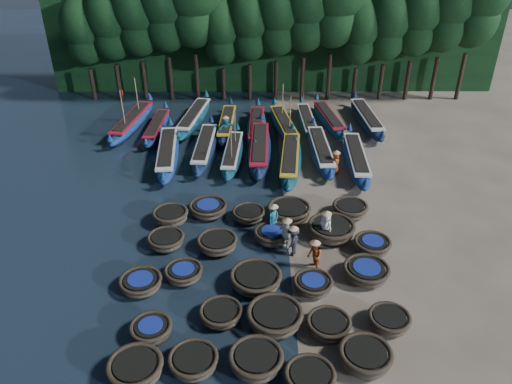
{
  "coord_description": "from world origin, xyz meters",
  "views": [
    {
      "loc": [
        -1.72,
        -22.39,
        15.81
      ],
      "look_at": [
        -1.68,
        1.74,
        1.3
      ],
      "focal_mm": 35.0,
      "sensor_mm": 36.0,
      "label": 1
    }
  ],
  "objects_px": {
    "coracle_8": "(329,325)",
    "coracle_23": "(289,212)",
    "long_boat_5": "(260,148)",
    "long_boat_9": "(132,122)",
    "fisherman_4": "(287,233)",
    "fisherman_1": "(273,219)",
    "coracle_14": "(366,272)",
    "coracle_22": "(249,214)",
    "coracle_9": "(389,320)",
    "coracle_21": "(208,208)",
    "coracle_13": "(313,284)",
    "coracle_19": "(372,245)",
    "coracle_5": "(151,330)",
    "long_boat_16": "(328,119)",
    "coracle_24": "(350,210)",
    "long_boat_10": "(157,127)",
    "long_boat_2": "(167,153)",
    "fisherman_5": "(226,128)",
    "fisherman_3": "(293,241)",
    "long_boat_14": "(284,125)",
    "coracle_4": "(365,357)",
    "long_boat_15": "(307,121)",
    "coracle_17": "(272,235)",
    "coracle_7": "(275,317)",
    "coracle_16": "(217,243)",
    "fisherman_6": "(336,162)",
    "long_boat_3": "(205,148)",
    "coracle_3": "(310,378)",
    "long_boat_4": "(233,154)",
    "fisherman_0": "(326,226)",
    "long_boat_12": "(227,124)",
    "coracle_6": "(221,314)",
    "long_boat_8": "(356,159)",
    "fisherman_2": "(314,255)",
    "long_boat_7": "(321,151)",
    "coracle_1": "(193,361)",
    "coracle_2": "(256,360)",
    "coracle_12": "(256,279)",
    "coracle_0": "(136,369)"
  },
  "relations": [
    {
      "from": "long_boat_9",
      "to": "fisherman_3",
      "type": "relative_size",
      "value": 4.63
    },
    {
      "from": "coracle_13",
      "to": "coracle_19",
      "type": "distance_m",
      "value": 4.38
    },
    {
      "from": "coracle_24",
      "to": "long_boat_15",
      "type": "distance_m",
      "value": 12.67
    },
    {
      "from": "coracle_9",
      "to": "coracle_12",
      "type": "bearing_deg",
      "value": 155.63
    },
    {
      "from": "coracle_4",
      "to": "fisherman_1",
      "type": "bearing_deg",
      "value": 110.62
    },
    {
      "from": "long_boat_2",
      "to": "fisherman_5",
      "type": "xyz_separation_m",
      "value": [
        3.82,
        3.47,
        0.33
      ]
    },
    {
      "from": "coracle_0",
      "to": "long_boat_14",
      "type": "height_order",
      "value": "long_boat_14"
    },
    {
      "from": "coracle_5",
      "to": "long_boat_16",
      "type": "xyz_separation_m",
      "value": [
        10.07,
        21.99,
        0.11
      ]
    },
    {
      "from": "coracle_13",
      "to": "coracle_4",
      "type": "bearing_deg",
      "value": -69.41
    },
    {
      "from": "fisherman_3",
      "to": "fisherman_6",
      "type": "height_order",
      "value": "fisherman_3"
    },
    {
      "from": "coracle_5",
      "to": "long_boat_10",
      "type": "xyz_separation_m",
      "value": [
        -3.21,
        20.48,
        0.08
      ]
    },
    {
      "from": "coracle_3",
      "to": "long_boat_14",
      "type": "xyz_separation_m",
      "value": [
        0.19,
        23.1,
        0.14
      ]
    },
    {
      "from": "long_boat_2",
      "to": "fisherman_2",
      "type": "xyz_separation_m",
      "value": [
        8.83,
        -11.55,
        0.3
      ]
    },
    {
      "from": "coracle_9",
      "to": "fisherman_0",
      "type": "height_order",
      "value": "fisherman_0"
    },
    {
      "from": "coracle_19",
      "to": "coracle_23",
      "type": "relative_size",
      "value": 0.89
    },
    {
      "from": "coracle_7",
      "to": "coracle_8",
      "type": "xyz_separation_m",
      "value": [
        2.23,
        -0.36,
        -0.1
      ]
    },
    {
      "from": "coracle_12",
      "to": "fisherman_2",
      "type": "distance_m",
      "value": 3.11
    },
    {
      "from": "coracle_16",
      "to": "long_boat_9",
      "type": "height_order",
      "value": "long_boat_9"
    },
    {
      "from": "coracle_1",
      "to": "long_boat_15",
      "type": "relative_size",
      "value": 0.32
    },
    {
      "from": "fisherman_3",
      "to": "fisherman_4",
      "type": "bearing_deg",
      "value": -120.83
    },
    {
      "from": "long_boat_14",
      "to": "coracle_23",
      "type": "bearing_deg",
      "value": -100.75
    },
    {
      "from": "long_boat_3",
      "to": "long_boat_15",
      "type": "distance_m",
      "value": 8.98
    },
    {
      "from": "coracle_17",
      "to": "long_boat_15",
      "type": "distance_m",
      "value": 15.34
    },
    {
      "from": "coracle_21",
      "to": "long_boat_3",
      "type": "bearing_deg",
      "value": 96.35
    },
    {
      "from": "coracle_9",
      "to": "coracle_21",
      "type": "bearing_deg",
      "value": 133.85
    },
    {
      "from": "coracle_4",
      "to": "long_boat_16",
      "type": "distance_m",
      "value": 23.49
    },
    {
      "from": "fisherman_5",
      "to": "coracle_2",
      "type": "bearing_deg",
      "value": -122.92
    },
    {
      "from": "coracle_6",
      "to": "long_boat_8",
      "type": "relative_size",
      "value": 0.25
    },
    {
      "from": "coracle_8",
      "to": "coracle_23",
      "type": "relative_size",
      "value": 0.77
    },
    {
      "from": "long_boat_12",
      "to": "fisherman_6",
      "type": "height_order",
      "value": "fisherman_6"
    },
    {
      "from": "coracle_19",
      "to": "fisherman_1",
      "type": "relative_size",
      "value": 1.11
    },
    {
      "from": "fisherman_3",
      "to": "long_boat_14",
      "type": "bearing_deg",
      "value": -152.01
    },
    {
      "from": "coracle_8",
      "to": "fisherman_4",
      "type": "bearing_deg",
      "value": 104.22
    },
    {
      "from": "coracle_3",
      "to": "coracle_19",
      "type": "bearing_deg",
      "value": 63.94
    },
    {
      "from": "coracle_3",
      "to": "fisherman_3",
      "type": "bearing_deg",
      "value": 90.93
    },
    {
      "from": "fisherman_4",
      "to": "fisherman_1",
      "type": "bearing_deg",
      "value": -15.97
    },
    {
      "from": "coracle_4",
      "to": "coracle_7",
      "type": "height_order",
      "value": "coracle_7"
    },
    {
      "from": "coracle_22",
      "to": "long_boat_9",
      "type": "relative_size",
      "value": 0.25
    },
    {
      "from": "long_boat_5",
      "to": "long_boat_7",
      "type": "bearing_deg",
      "value": -1.33
    },
    {
      "from": "long_boat_4",
      "to": "long_boat_10",
      "type": "distance_m",
      "value": 7.51
    },
    {
      "from": "coracle_24",
      "to": "long_boat_10",
      "type": "bearing_deg",
      "value": 138.13
    },
    {
      "from": "coracle_13",
      "to": "long_boat_15",
      "type": "height_order",
      "value": "long_boat_15"
    },
    {
      "from": "long_boat_12",
      "to": "fisherman_1",
      "type": "relative_size",
      "value": 3.92
    },
    {
      "from": "coracle_4",
      "to": "long_boat_2",
      "type": "height_order",
      "value": "long_boat_2"
    },
    {
      "from": "coracle_4",
      "to": "coracle_16",
      "type": "bearing_deg",
      "value": 130.16
    },
    {
      "from": "long_boat_3",
      "to": "fisherman_6",
      "type": "relative_size",
      "value": 4.74
    },
    {
      "from": "coracle_1",
      "to": "coracle_16",
      "type": "bearing_deg",
      "value": 86.69
    },
    {
      "from": "coracle_13",
      "to": "coracle_23",
      "type": "xyz_separation_m",
      "value": [
        -0.75,
        5.96,
        0.09
      ]
    },
    {
      "from": "long_boat_5",
      "to": "long_boat_9",
      "type": "xyz_separation_m",
      "value": [
        -9.84,
        4.73,
        -0.02
      ]
    },
    {
      "from": "coracle_14",
      "to": "coracle_22",
      "type": "distance_m",
      "value": 7.52
    }
  ]
}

